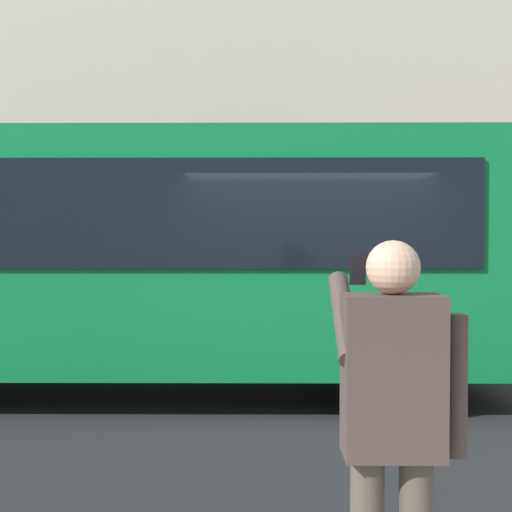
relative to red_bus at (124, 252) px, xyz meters
name	(u,v)px	position (x,y,z in m)	size (l,w,h in m)	color
ground_plane	(307,411)	(-2.11, 0.78, -1.68)	(60.00, 60.00, 0.00)	#232326
building_facade_far	(286,37)	(-2.13, -6.02, 4.30)	(28.00, 1.55, 12.00)	beige
red_bus	(124,252)	(0.00, 0.00, 0.00)	(9.05, 2.54, 3.08)	#0F7238
pedestrian_photographer	(393,414)	(-2.16, 5.23, -0.54)	(0.53, 0.52, 1.70)	#4C4238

